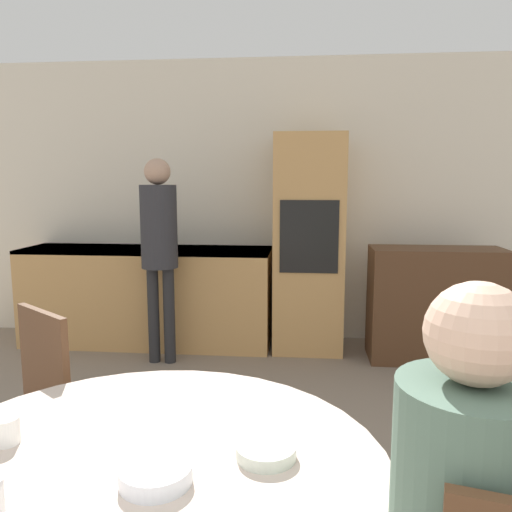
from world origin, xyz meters
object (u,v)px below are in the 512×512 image
(bowl_near, at_px, (266,451))
(person_standing, at_px, (159,236))
(sideboard, at_px, (435,305))
(bowl_centre, at_px, (156,474))
(oven_unit, at_px, (309,244))
(chair_far_left, at_px, (25,417))
(cup, at_px, (6,431))

(bowl_near, bearing_deg, person_standing, 111.99)
(sideboard, bearing_deg, bowl_near, -112.17)
(person_standing, xyz_separation_m, bowl_centre, (0.80, -2.78, -0.28))
(sideboard, xyz_separation_m, person_standing, (-2.25, -0.28, 0.58))
(oven_unit, relative_size, chair_far_left, 1.96)
(chair_far_left, relative_size, bowl_centre, 5.32)
(cup, relative_size, bowl_centre, 0.42)
(chair_far_left, bearing_deg, sideboard, 83.20)
(chair_far_left, bearing_deg, oven_unit, 102.15)
(oven_unit, bearing_deg, cup, -105.65)
(sideboard, xyz_separation_m, chair_far_left, (-2.21, -2.35, 0.06))
(sideboard, relative_size, cup, 14.01)
(sideboard, relative_size, bowl_centre, 5.93)
(oven_unit, bearing_deg, person_standing, -157.68)
(oven_unit, xyz_separation_m, chair_far_left, (-1.16, -2.57, -0.41))
(cup, bearing_deg, sideboard, 56.46)
(person_standing, height_order, cup, person_standing)
(oven_unit, xyz_separation_m, cup, (-0.88, -3.13, -0.16))
(sideboard, bearing_deg, bowl_centre, -115.40)
(person_standing, relative_size, cup, 21.77)
(bowl_centre, bearing_deg, bowl_near, 28.00)
(sideboard, relative_size, chair_far_left, 1.12)
(oven_unit, relative_size, bowl_near, 11.56)
(bowl_near, bearing_deg, oven_unit, 87.54)
(person_standing, relative_size, bowl_centre, 9.22)
(person_standing, distance_m, cup, 2.67)
(bowl_centre, bearing_deg, oven_unit, 83.07)
(sideboard, height_order, bowl_near, sideboard)
(cup, relative_size, bowl_near, 0.47)
(bowl_near, xyz_separation_m, bowl_centre, (-0.26, -0.14, 0.00))
(chair_far_left, xyz_separation_m, cup, (0.28, -0.55, 0.24))
(oven_unit, bearing_deg, bowl_near, -92.46)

